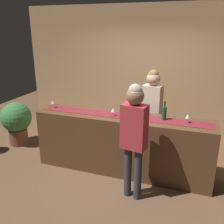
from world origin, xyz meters
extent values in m
plane|color=brown|center=(0.00, 0.00, 0.00)|extent=(10.00, 10.00, 0.00)
cube|color=tan|center=(0.00, 1.90, 1.45)|extent=(6.00, 0.12, 2.90)
cube|color=#543821|center=(0.00, 0.00, 0.50)|extent=(2.97, 0.60, 1.01)
cube|color=maroon|center=(0.00, 0.00, 1.01)|extent=(2.82, 0.28, 0.01)
cylinder|color=#194723|center=(0.66, 0.04, 1.11)|extent=(0.07, 0.07, 0.21)
cylinder|color=#194723|center=(0.66, 0.04, 1.25)|extent=(0.03, 0.03, 0.08)
cylinder|color=black|center=(0.66, 0.04, 1.30)|extent=(0.03, 0.03, 0.02)
cylinder|color=#B2C6C1|center=(0.27, 0.09, 1.11)|extent=(0.07, 0.07, 0.21)
cylinder|color=#B2C6C1|center=(0.27, 0.09, 1.25)|extent=(0.03, 0.03, 0.08)
cylinder|color=black|center=(0.27, 0.09, 1.30)|extent=(0.03, 0.03, 0.02)
cylinder|color=silver|center=(1.02, 0.02, 1.01)|extent=(0.06, 0.06, 0.00)
cylinder|color=silver|center=(1.02, 0.02, 1.05)|extent=(0.01, 0.01, 0.08)
cone|color=silver|center=(1.02, 0.02, 1.12)|extent=(0.07, 0.07, 0.06)
cylinder|color=silver|center=(-1.33, 0.01, 1.01)|extent=(0.06, 0.06, 0.00)
cylinder|color=silver|center=(-1.33, 0.01, 1.05)|extent=(0.01, 0.01, 0.08)
cone|color=silver|center=(-1.33, 0.01, 1.12)|extent=(0.07, 0.07, 0.06)
cylinder|color=silver|center=(-0.15, -0.06, 1.01)|extent=(0.06, 0.06, 0.00)
cylinder|color=silver|center=(-0.15, -0.06, 1.05)|extent=(0.01, 0.01, 0.08)
cone|color=silver|center=(-0.15, -0.06, 1.12)|extent=(0.07, 0.07, 0.06)
cylinder|color=#26262B|center=(0.45, 0.57, 0.40)|extent=(0.11, 0.11, 0.80)
cylinder|color=#26262B|center=(0.29, 0.59, 0.40)|extent=(0.11, 0.11, 0.80)
cube|color=beige|center=(0.37, 0.58, 1.11)|extent=(0.37, 0.26, 0.63)
sphere|color=#DBAD89|center=(0.37, 0.58, 1.55)|extent=(0.24, 0.24, 0.24)
sphere|color=olive|center=(0.37, 0.58, 1.61)|extent=(0.19, 0.19, 0.19)
cylinder|color=#33333D|center=(0.28, -0.65, 0.40)|extent=(0.11, 0.11, 0.80)
cylinder|color=#33333D|center=(0.44, -0.68, 0.40)|extent=(0.11, 0.11, 0.80)
cube|color=#B7333D|center=(0.36, -0.66, 1.11)|extent=(0.37, 0.26, 0.63)
sphere|color=#9E7051|center=(0.36, -0.66, 1.55)|extent=(0.24, 0.24, 0.24)
sphere|color=#AD9E8E|center=(0.36, -0.66, 1.61)|extent=(0.19, 0.19, 0.19)
cylinder|color=brown|center=(-2.43, 0.27, 0.17)|extent=(0.39, 0.39, 0.34)
sphere|color=#387A3D|center=(-2.43, 0.27, 0.61)|extent=(0.63, 0.63, 0.63)
camera|label=1|loc=(1.11, -3.71, 2.38)|focal=39.93mm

